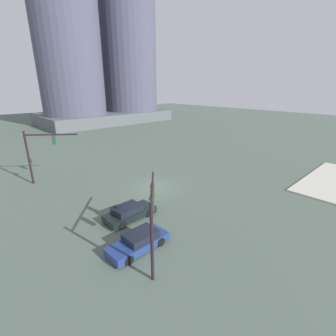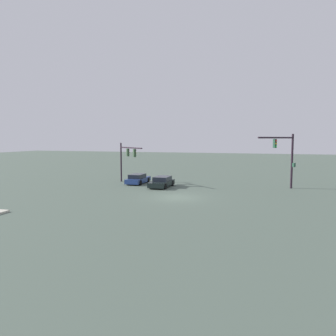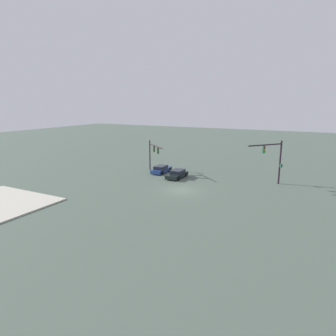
{
  "view_description": "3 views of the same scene",
  "coord_description": "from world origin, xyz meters",
  "px_view_note": "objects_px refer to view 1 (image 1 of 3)",
  "views": [
    {
      "loc": [
        -15.75,
        -18.77,
        10.72
      ],
      "look_at": [
        1.53,
        -0.59,
        2.1
      ],
      "focal_mm": 25.67,
      "sensor_mm": 36.0,
      "label": 1
    },
    {
      "loc": [
        29.08,
        8.43,
        5.57
      ],
      "look_at": [
        0.61,
        -0.71,
        2.83
      ],
      "focal_mm": 34.6,
      "sensor_mm": 36.0,
      "label": 2
    },
    {
      "loc": [
        33.99,
        15.8,
        11.16
      ],
      "look_at": [
        -0.72,
        -2.43,
        2.6
      ],
      "focal_mm": 32.08,
      "sensor_mm": 36.0,
      "label": 3
    }
  ],
  "objects_px": {
    "sedan_car_waiting_far": "(139,241)",
    "traffic_signal_opposite_side": "(38,149)",
    "sedan_car_approaching": "(129,212)",
    "traffic_signal_near_corner": "(152,210)"
  },
  "relations": [
    {
      "from": "traffic_signal_opposite_side",
      "to": "sedan_car_approaching",
      "type": "relative_size",
      "value": 1.39
    },
    {
      "from": "traffic_signal_near_corner",
      "to": "sedan_car_waiting_far",
      "type": "height_order",
      "value": "traffic_signal_near_corner"
    },
    {
      "from": "traffic_signal_near_corner",
      "to": "traffic_signal_opposite_side",
      "type": "bearing_deg",
      "value": 43.93
    },
    {
      "from": "sedan_car_waiting_far",
      "to": "traffic_signal_opposite_side",
      "type": "bearing_deg",
      "value": -87.91
    },
    {
      "from": "traffic_signal_opposite_side",
      "to": "sedan_car_waiting_far",
      "type": "height_order",
      "value": "traffic_signal_opposite_side"
    },
    {
      "from": "sedan_car_approaching",
      "to": "sedan_car_waiting_far",
      "type": "xyz_separation_m",
      "value": [
        -1.83,
        -3.76,
        -0.0
      ]
    },
    {
      "from": "traffic_signal_opposite_side",
      "to": "sedan_car_waiting_far",
      "type": "xyz_separation_m",
      "value": [
        0.8,
        -17.13,
        -3.45
      ]
    },
    {
      "from": "traffic_signal_opposite_side",
      "to": "sedan_car_approaching",
      "type": "height_order",
      "value": "traffic_signal_opposite_side"
    },
    {
      "from": "traffic_signal_opposite_side",
      "to": "sedan_car_waiting_far",
      "type": "relative_size",
      "value": 1.39
    },
    {
      "from": "traffic_signal_near_corner",
      "to": "traffic_signal_opposite_side",
      "type": "relative_size",
      "value": 0.82
    }
  ]
}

